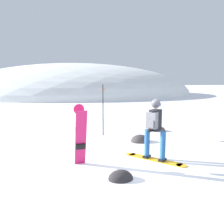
{
  "coord_description": "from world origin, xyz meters",
  "views": [
    {
      "loc": [
        -2.63,
        -5.33,
        2.16
      ],
      "look_at": [
        0.18,
        3.17,
        1.0
      ],
      "focal_mm": 36.63,
      "sensor_mm": 36.0,
      "label": 1
    }
  ],
  "objects_px": {
    "rock_dark": "(140,142)",
    "rock_small": "(159,131)",
    "spare_snowboard": "(81,135)",
    "piste_marker_near": "(103,106)",
    "snowboarder_main": "(155,128)",
    "rock_mid": "(121,179)"
  },
  "relations": [
    {
      "from": "snowboarder_main",
      "to": "rock_small",
      "type": "distance_m",
      "value": 4.09
    },
    {
      "from": "rock_small",
      "to": "piste_marker_near",
      "type": "bearing_deg",
      "value": 179.99
    },
    {
      "from": "rock_dark",
      "to": "rock_mid",
      "type": "distance_m",
      "value": 3.39
    },
    {
      "from": "rock_mid",
      "to": "rock_small",
      "type": "xyz_separation_m",
      "value": [
        3.42,
        4.27,
        0.0
      ]
    },
    {
      "from": "rock_dark",
      "to": "rock_small",
      "type": "bearing_deg",
      "value": 41.62
    },
    {
      "from": "piste_marker_near",
      "to": "rock_small",
      "type": "height_order",
      "value": "piste_marker_near"
    },
    {
      "from": "piste_marker_near",
      "to": "rock_mid",
      "type": "relative_size",
      "value": 3.7
    },
    {
      "from": "rock_dark",
      "to": "snowboarder_main",
      "type": "bearing_deg",
      "value": -104.65
    },
    {
      "from": "snowboarder_main",
      "to": "rock_dark",
      "type": "xyz_separation_m",
      "value": [
        0.52,
        1.98,
        -0.92
      ]
    },
    {
      "from": "snowboarder_main",
      "to": "rock_mid",
      "type": "height_order",
      "value": "snowboarder_main"
    },
    {
      "from": "rock_mid",
      "to": "piste_marker_near",
      "type": "bearing_deg",
      "value": 79.12
    },
    {
      "from": "snowboarder_main",
      "to": "rock_small",
      "type": "height_order",
      "value": "snowboarder_main"
    },
    {
      "from": "snowboarder_main",
      "to": "rock_dark",
      "type": "relative_size",
      "value": 2.37
    },
    {
      "from": "rock_mid",
      "to": "rock_small",
      "type": "height_order",
      "value": "rock_small"
    },
    {
      "from": "rock_small",
      "to": "rock_dark",
      "type": "bearing_deg",
      "value": -138.38
    },
    {
      "from": "snowboarder_main",
      "to": "spare_snowboard",
      "type": "height_order",
      "value": "snowboarder_main"
    },
    {
      "from": "spare_snowboard",
      "to": "piste_marker_near",
      "type": "distance_m",
      "value": 3.52
    },
    {
      "from": "spare_snowboard",
      "to": "rock_mid",
      "type": "distance_m",
      "value": 1.55
    },
    {
      "from": "rock_dark",
      "to": "rock_small",
      "type": "relative_size",
      "value": 1.22
    },
    {
      "from": "spare_snowboard",
      "to": "piste_marker_near",
      "type": "xyz_separation_m",
      "value": [
        1.51,
        3.15,
        0.39
      ]
    },
    {
      "from": "piste_marker_near",
      "to": "rock_dark",
      "type": "distance_m",
      "value": 2.12
    },
    {
      "from": "snowboarder_main",
      "to": "spare_snowboard",
      "type": "distance_m",
      "value": 2.03
    }
  ]
}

